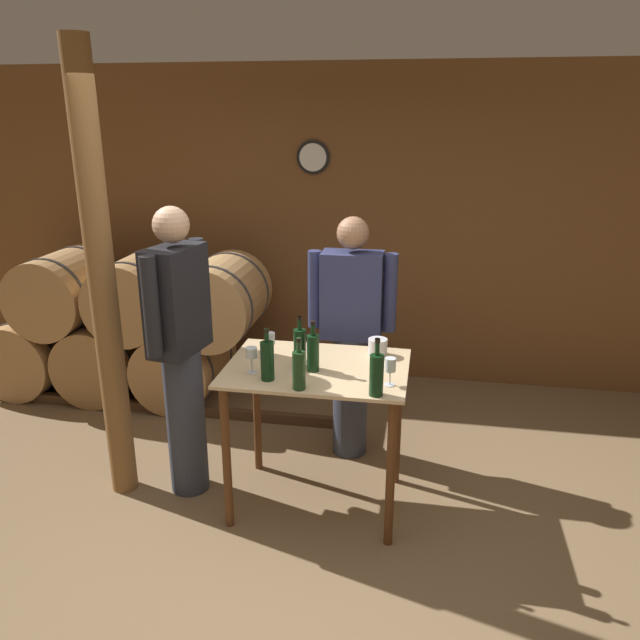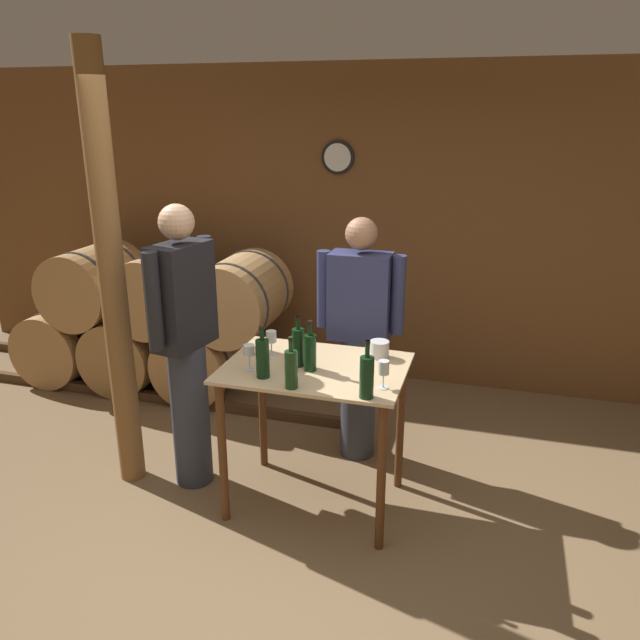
# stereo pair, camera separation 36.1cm
# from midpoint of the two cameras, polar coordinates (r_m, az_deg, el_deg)

# --- Properties ---
(ground_plane) EXTENTS (14.00, 14.00, 0.00)m
(ground_plane) POSITION_cam_midpoint_polar(r_m,az_deg,el_deg) (3.64, -0.45, -21.00)
(ground_plane) COLOR brown
(back_wall) EXTENTS (8.40, 0.08, 2.70)m
(back_wall) POSITION_cam_midpoint_polar(r_m,az_deg,el_deg) (5.44, 7.51, 8.24)
(back_wall) COLOR brown
(back_wall) RESTS_ON ground_plane
(barrel_rack) EXTENTS (4.25, 0.77, 1.23)m
(barrel_rack) POSITION_cam_midpoint_polar(r_m,az_deg,el_deg) (5.51, -13.56, -0.14)
(barrel_rack) COLOR #4C331E
(barrel_rack) RESTS_ON ground_plane
(tasting_table) EXTENTS (1.05, 0.75, 0.91)m
(tasting_table) POSITION_cam_midpoint_polar(r_m,az_deg,el_deg) (3.68, 2.39, -6.82)
(tasting_table) COLOR #D1B284
(tasting_table) RESTS_ON ground_plane
(wooden_post) EXTENTS (0.16, 0.16, 2.70)m
(wooden_post) POSITION_cam_midpoint_polar(r_m,az_deg,el_deg) (3.89, -15.98, 3.48)
(wooden_post) COLOR brown
(wooden_post) RESTS_ON ground_plane
(wine_bottle_far_left) EXTENTS (0.08, 0.08, 0.30)m
(wine_bottle_far_left) POSITION_cam_midpoint_polar(r_m,az_deg,el_deg) (3.42, -2.27, -3.51)
(wine_bottle_far_left) COLOR black
(wine_bottle_far_left) RESTS_ON tasting_table
(wine_bottle_left) EXTENTS (0.07, 0.07, 0.30)m
(wine_bottle_left) POSITION_cam_midpoint_polar(r_m,az_deg,el_deg) (3.57, 0.88, -2.47)
(wine_bottle_left) COLOR black
(wine_bottle_left) RESTS_ON tasting_table
(wine_bottle_center) EXTENTS (0.07, 0.07, 0.29)m
(wine_bottle_center) POSITION_cam_midpoint_polar(r_m,az_deg,el_deg) (3.29, 0.49, -4.49)
(wine_bottle_center) COLOR #193819
(wine_bottle_center) RESTS_ON tasting_table
(wine_bottle_right) EXTENTS (0.07, 0.07, 0.30)m
(wine_bottle_right) POSITION_cam_midpoint_polar(r_m,az_deg,el_deg) (3.51, 2.04, -2.94)
(wine_bottle_right) COLOR black
(wine_bottle_right) RESTS_ON tasting_table
(wine_bottle_far_right) EXTENTS (0.07, 0.07, 0.31)m
(wine_bottle_far_right) POSITION_cam_midpoint_polar(r_m,az_deg,el_deg) (3.21, 7.53, -5.17)
(wine_bottle_far_right) COLOR black
(wine_bottle_far_right) RESTS_ON tasting_table
(wine_glass_near_left) EXTENTS (0.06, 0.06, 0.15)m
(wine_glass_near_left) POSITION_cam_midpoint_polar(r_m,az_deg,el_deg) (3.52, -3.60, -2.91)
(wine_glass_near_left) COLOR silver
(wine_glass_near_left) RESTS_ON tasting_table
(wine_glass_near_center) EXTENTS (0.06, 0.06, 0.15)m
(wine_glass_near_center) POSITION_cam_midpoint_polar(r_m,az_deg,el_deg) (3.72, -1.73, -1.67)
(wine_glass_near_center) COLOR silver
(wine_glass_near_center) RESTS_ON tasting_table
(wine_glass_near_right) EXTENTS (0.06, 0.06, 0.16)m
(wine_glass_near_right) POSITION_cam_midpoint_polar(r_m,az_deg,el_deg) (3.33, 8.95, -4.48)
(wine_glass_near_right) COLOR silver
(wine_glass_near_right) RESTS_ON tasting_table
(ice_bucket) EXTENTS (0.12, 0.12, 0.10)m
(ice_bucket) POSITION_cam_midpoint_polar(r_m,az_deg,el_deg) (3.75, 8.20, -2.72)
(ice_bucket) COLOR silver
(ice_bucket) RESTS_ON tasting_table
(person_host) EXTENTS (0.29, 0.58, 1.81)m
(person_host) POSITION_cam_midpoint_polar(r_m,az_deg,el_deg) (3.87, -9.63, -2.14)
(person_host) COLOR #333847
(person_host) RESTS_ON ground_plane
(person_visitor_with_scarf) EXTENTS (0.59, 0.24, 1.68)m
(person_visitor_with_scarf) POSITION_cam_midpoint_polar(r_m,az_deg,el_deg) (4.18, 6.09, -1.46)
(person_visitor_with_scarf) COLOR #333847
(person_visitor_with_scarf) RESTS_ON ground_plane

